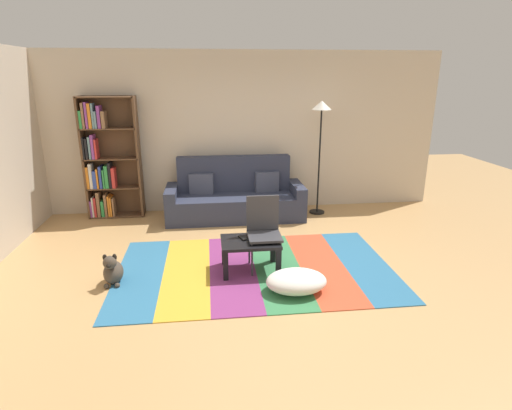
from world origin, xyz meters
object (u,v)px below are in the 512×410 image
Objects in this scene: standing_lamp at (321,121)px; tv_remote at (242,238)px; bookshelf at (106,162)px; coffee_table at (250,246)px; dog at (113,271)px; folding_chair at (264,226)px; couch at (235,198)px; pouf at (296,281)px.

tv_remote is (-1.48, -2.03, -1.18)m from standing_lamp.
tv_remote is at bearing -47.79° from bookshelf.
standing_lamp is at bearing -3.78° from bookshelf.
coffee_table is 1.62m from dog.
standing_lamp reaches higher than folding_chair.
couch is 2.51× the size of folding_chair.
folding_chair reaches higher than tv_remote.
folding_chair reaches higher than coffee_table.
coffee_table is at bearing -54.14° from tv_remote.
coffee_table is 2.81m from standing_lamp.
standing_lamp is 12.69× the size of tv_remote.
couch reaches higher than folding_chair.
couch is 2.67m from pouf.
tv_remote is at bearing -156.62° from folding_chair.
coffee_table reaches higher than pouf.
coffee_table is 0.14m from tv_remote.
couch reaches higher than tv_remote.
tv_remote reaches higher than pouf.
dog is at bearing -158.43° from folding_chair.
tv_remote is (-0.54, 0.63, 0.28)m from pouf.
bookshelf is 3.98m from pouf.
dog is 0.21× the size of standing_lamp.
standing_lamp is (3.53, -0.23, 0.65)m from bookshelf.
coffee_table is 0.76m from pouf.
couch is 3.35× the size of pouf.
dog is (0.54, -2.46, -0.78)m from bookshelf.
pouf is at bearing -51.80° from coffee_table.
couch is 1.98m from tv_remote.
couch is 1.96m from folding_chair.
dog is at bearing 168.08° from pouf.
bookshelf reaches higher than tv_remote.
couch is at bearing 91.27° from coffee_table.
pouf is at bearing -69.89° from tv_remote.
bookshelf is at bearing 176.22° from standing_lamp.
bookshelf reaches higher than dog.
dog is 1.83m from folding_chair.
coffee_table is at bearing 4.98° from dog.
tv_remote is (-0.09, 0.06, 0.08)m from coffee_table.
bookshelf is at bearing 172.37° from couch.
coffee_table is 0.78× the size of folding_chair.
dog is (-2.05, 0.43, 0.03)m from pouf.
coffee_table is at bearing -47.30° from bookshelf.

